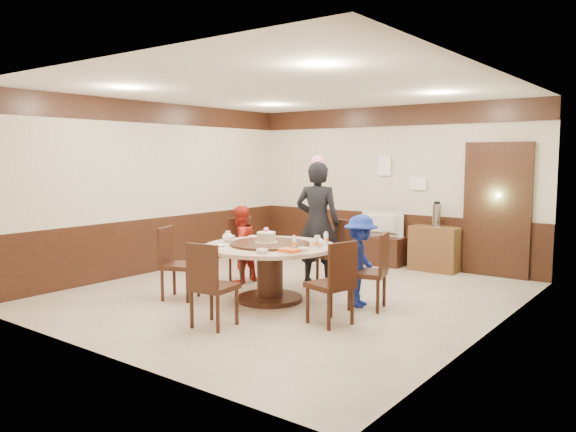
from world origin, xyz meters
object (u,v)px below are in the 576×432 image
Objects in this scene: person_blue at (361,261)px; television at (381,224)px; person_red at (240,244)px; shrimp_platter at (289,252)px; person_standing at (318,223)px; banquet_table at (270,261)px; birthday_cake at (266,237)px; thermos at (437,215)px; tv_stand at (381,250)px; side_cabinet at (435,249)px.

person_blue reaches higher than television.
person_red is 3.91× the size of shrimp_platter.
person_standing is 2.41× the size of television.
banquet_table is 0.94× the size of person_standing.
birthday_cake reaches higher than banquet_table.
thermos is (0.99, 3.19, 0.41)m from banquet_table.
shrimp_platter reaches higher than tv_stand.
person_standing is 1.56× the size of person_blue.
person_standing is at bearing -90.92° from tv_stand.
person_blue is (2.15, -0.11, 0.00)m from person_red.
person_standing reaches higher than tv_stand.
banquet_table is 5.66× the size of birthday_cake.
television is (1.03, 2.58, 0.13)m from person_red.
shrimp_platter is (0.63, -0.40, 0.24)m from banquet_table.
banquet_table is at bearing 147.58° from shrimp_platter.
shrimp_platter is (0.68, -1.60, -0.14)m from person_standing.
television is at bearing 100.28° from shrimp_platter.
tv_stand is at bearing 90.36° from banquet_table.
thermos is (1.01, 0.03, 0.22)m from television.
person_red is at bearing 59.85° from television.
television is (-1.12, 2.69, 0.13)m from person_blue.
tv_stand is (1.03, 2.58, -0.34)m from person_red.
birthday_cake is 0.40× the size of television.
thermos is (1.04, 1.99, 0.02)m from person_standing.
person_blue reaches higher than thermos.
television is at bearing -178.27° from side_cabinet.
person_red is at bearing -128.09° from thermos.
thermos reaches higher than television.
shrimp_platter is 0.38× the size of side_cabinet.
person_red reaches higher than shrimp_platter.
person_blue is 2.93m from tv_stand.
person_standing is 1.40m from person_blue.
person_blue is 1.27m from birthday_cake.
person_red reaches higher than thermos.
banquet_table is 1.26m from person_standing.
thermos reaches higher than shrimp_platter.
person_blue is 1.01m from shrimp_platter.
person_standing reaches higher than side_cabinet.
thermos is at bearing 150.05° from person_red.
person_blue reaches higher than shrimp_platter.
birthday_cake reaches higher than side_cabinet.
birthday_cake is at bearing 81.31° from television.
birthday_cake is 3.38m from thermos.
side_cabinet is at bearing 84.50° from shrimp_platter.
banquet_table is 3.37m from thermos.
banquet_table is at bearing 25.86° from birthday_cake.
person_standing reaches higher than banquet_table.
birthday_cake is 0.38× the size of side_cabinet.
person_red is 1.46× the size of side_cabinet.
person_red reaches higher than tv_stand.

